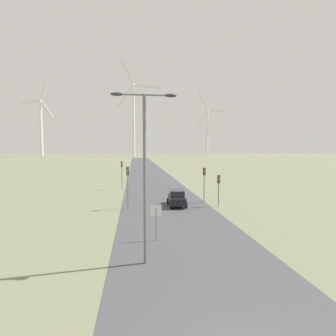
{
  "coord_description": "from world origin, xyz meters",
  "views": [
    {
      "loc": [
        -3.49,
        -6.58,
        6.6
      ],
      "look_at": [
        0.0,
        20.53,
        4.48
      ],
      "focal_mm": 28.0,
      "sensor_mm": 36.0,
      "label": 1
    }
  ],
  "objects_px": {
    "traffic_light_post_mid_left": "(122,169)",
    "traffic_light_post_mid_right": "(219,184)",
    "traffic_light_post_near_right": "(204,177)",
    "wind_turbine_far_left": "(41,122)",
    "streetlamp": "(145,157)",
    "wind_turbine_center": "(207,127)",
    "traffic_light_post_near_left": "(128,178)",
    "car_approaching": "(177,198)",
    "wind_turbine_left": "(134,113)",
    "stop_sign_near": "(156,216)"
  },
  "relations": [
    {
      "from": "traffic_light_post_mid_left",
      "to": "traffic_light_post_mid_right",
      "type": "xyz_separation_m",
      "value": [
        11.32,
        -13.37,
        -0.66
      ]
    },
    {
      "from": "streetlamp",
      "to": "car_approaching",
      "type": "bearing_deg",
      "value": 73.91
    },
    {
      "from": "traffic_light_post_near_right",
      "to": "traffic_light_post_mid_left",
      "type": "distance_m",
      "value": 15.02
    },
    {
      "from": "traffic_light_post_near_right",
      "to": "car_approaching",
      "type": "distance_m",
      "value": 4.48
    },
    {
      "from": "traffic_light_post_near_left",
      "to": "car_approaching",
      "type": "bearing_deg",
      "value": 9.13
    },
    {
      "from": "streetlamp",
      "to": "traffic_light_post_near_right",
      "type": "height_order",
      "value": "streetlamp"
    },
    {
      "from": "traffic_light_post_near_left",
      "to": "streetlamp",
      "type": "bearing_deg",
      "value": -84.55
    },
    {
      "from": "wind_turbine_left",
      "to": "wind_turbine_center",
      "type": "xyz_separation_m",
      "value": [
        68.12,
        33.17,
        -7.45
      ]
    },
    {
      "from": "wind_turbine_center",
      "to": "wind_turbine_left",
      "type": "bearing_deg",
      "value": -154.04
    },
    {
      "from": "stop_sign_near",
      "to": "wind_turbine_center",
      "type": "bearing_deg",
      "value": 73.36
    },
    {
      "from": "traffic_light_post_mid_right",
      "to": "wind_turbine_far_left",
      "type": "relative_size",
      "value": 0.06
    },
    {
      "from": "stop_sign_near",
      "to": "traffic_light_post_mid_right",
      "type": "height_order",
      "value": "traffic_light_post_mid_right"
    },
    {
      "from": "traffic_light_post_near_left",
      "to": "wind_turbine_center",
      "type": "height_order",
      "value": "wind_turbine_center"
    },
    {
      "from": "traffic_light_post_near_left",
      "to": "wind_turbine_far_left",
      "type": "relative_size",
      "value": 0.08
    },
    {
      "from": "traffic_light_post_near_left",
      "to": "stop_sign_near",
      "type": "bearing_deg",
      "value": -77.47
    },
    {
      "from": "car_approaching",
      "to": "wind_turbine_far_left",
      "type": "distance_m",
      "value": 203.24
    },
    {
      "from": "traffic_light_post_near_right",
      "to": "wind_turbine_far_left",
      "type": "bearing_deg",
      "value": 113.36
    },
    {
      "from": "streetlamp",
      "to": "traffic_light_post_near_left",
      "type": "height_order",
      "value": "streetlamp"
    },
    {
      "from": "stop_sign_near",
      "to": "wind_turbine_center",
      "type": "relative_size",
      "value": 0.04
    },
    {
      "from": "streetlamp",
      "to": "wind_turbine_center",
      "type": "distance_m",
      "value": 236.21
    },
    {
      "from": "traffic_light_post_near_right",
      "to": "wind_turbine_far_left",
      "type": "relative_size",
      "value": 0.07
    },
    {
      "from": "traffic_light_post_mid_right",
      "to": "wind_turbine_left",
      "type": "xyz_separation_m",
      "value": [
        -9.65,
        178.85,
        30.67
      ]
    },
    {
      "from": "traffic_light_post_near_right",
      "to": "wind_turbine_far_left",
      "type": "xyz_separation_m",
      "value": [
        -79.95,
        185.08,
        23.46
      ]
    },
    {
      "from": "traffic_light_post_near_right",
      "to": "traffic_light_post_mid_left",
      "type": "height_order",
      "value": "traffic_light_post_mid_left"
    },
    {
      "from": "streetlamp",
      "to": "wind_turbine_center",
      "type": "height_order",
      "value": "wind_turbine_center"
    },
    {
      "from": "streetlamp",
      "to": "traffic_light_post_near_right",
      "type": "distance_m",
      "value": 18.05
    },
    {
      "from": "streetlamp",
      "to": "wind_turbine_far_left",
      "type": "xyz_separation_m",
      "value": [
        -72.17,
        201.08,
        20.46
      ]
    },
    {
      "from": "streetlamp",
      "to": "wind_turbine_left",
      "type": "distance_m",
      "value": 194.32
    },
    {
      "from": "traffic_light_post_near_left",
      "to": "traffic_light_post_near_right",
      "type": "height_order",
      "value": "traffic_light_post_near_left"
    },
    {
      "from": "wind_turbine_far_left",
      "to": "wind_turbine_center",
      "type": "height_order",
      "value": "wind_turbine_far_left"
    },
    {
      "from": "traffic_light_post_mid_left",
      "to": "wind_turbine_left",
      "type": "height_order",
      "value": "wind_turbine_left"
    },
    {
      "from": "stop_sign_near",
      "to": "wind_turbine_left",
      "type": "xyz_separation_m",
      "value": [
        -1.79,
        188.79,
        31.48
      ]
    },
    {
      "from": "traffic_light_post_mid_right",
      "to": "car_approaching",
      "type": "distance_m",
      "value": 5.0
    },
    {
      "from": "wind_turbine_far_left",
      "to": "stop_sign_near",
      "type": "bearing_deg",
      "value": -69.69
    },
    {
      "from": "car_approaching",
      "to": "traffic_light_post_near_right",
      "type": "bearing_deg",
      "value": 23.03
    },
    {
      "from": "streetlamp",
      "to": "traffic_light_post_near_left",
      "type": "bearing_deg",
      "value": 95.45
    },
    {
      "from": "traffic_light_post_near_right",
      "to": "car_approaching",
      "type": "bearing_deg",
      "value": -156.97
    },
    {
      "from": "wind_turbine_left",
      "to": "wind_turbine_center",
      "type": "bearing_deg",
      "value": 25.96
    },
    {
      "from": "traffic_light_post_mid_right",
      "to": "stop_sign_near",
      "type": "bearing_deg",
      "value": -128.39
    },
    {
      "from": "traffic_light_post_mid_left",
      "to": "streetlamp",
      "type": "bearing_deg",
      "value": -84.62
    },
    {
      "from": "wind_turbine_far_left",
      "to": "traffic_light_post_mid_right",
      "type": "bearing_deg",
      "value": -66.65
    },
    {
      "from": "traffic_light_post_near_left",
      "to": "wind_turbine_left",
      "type": "xyz_separation_m",
      "value": [
        0.43,
        178.81,
        29.93
      ]
    },
    {
      "from": "streetlamp",
      "to": "wind_turbine_center",
      "type": "bearing_deg",
      "value": 73.4
    },
    {
      "from": "wind_turbine_far_left",
      "to": "traffic_light_post_mid_left",
      "type": "bearing_deg",
      "value": -68.21
    },
    {
      "from": "streetlamp",
      "to": "traffic_light_post_mid_left",
      "type": "xyz_separation_m",
      "value": [
        -2.54,
        26.92,
        -2.81
      ]
    },
    {
      "from": "traffic_light_post_near_right",
      "to": "wind_turbine_left",
      "type": "distance_m",
      "value": 179.17
    },
    {
      "from": "traffic_light_post_near_left",
      "to": "wind_turbine_center",
      "type": "distance_m",
      "value": 223.92
    },
    {
      "from": "streetlamp",
      "to": "car_approaching",
      "type": "height_order",
      "value": "streetlamp"
    },
    {
      "from": "traffic_light_post_mid_right",
      "to": "wind_turbine_far_left",
      "type": "distance_m",
      "value": 205.66
    },
    {
      "from": "traffic_light_post_near_left",
      "to": "traffic_light_post_near_right",
      "type": "xyz_separation_m",
      "value": [
        9.08,
        2.41,
        -0.26
      ]
    }
  ]
}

